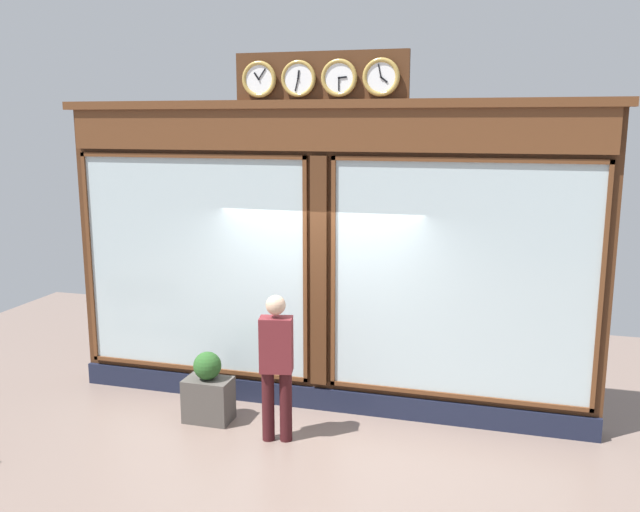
{
  "coord_description": "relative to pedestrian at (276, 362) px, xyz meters",
  "views": [
    {
      "loc": [
        -2.17,
        7.67,
        3.54
      ],
      "look_at": [
        0.0,
        0.0,
        1.96
      ],
      "focal_mm": 37.98,
      "sensor_mm": 36.0,
      "label": 1
    }
  ],
  "objects": [
    {
      "name": "planter_shrub",
      "position": [
        0.96,
        -0.26,
        -0.24
      ],
      "size": [
        0.33,
        0.33,
        0.33
      ],
      "primitive_type": "sphere",
      "color": "#285623",
      "rests_on": "planter_box"
    },
    {
      "name": "shop_facade",
      "position": [
        -0.23,
        -1.08,
        0.99
      ],
      "size": [
        6.72,
        0.42,
        4.33
      ],
      "color": "#4C2B16",
      "rests_on": "ground_plane"
    },
    {
      "name": "pedestrian",
      "position": [
        0.0,
        0.0,
        0.0
      ],
      "size": [
        0.4,
        0.29,
        1.69
      ],
      "color": "#3A1316",
      "rests_on": "ground_plane"
    },
    {
      "name": "planter_box",
      "position": [
        0.96,
        -0.26,
        -0.67
      ],
      "size": [
        0.56,
        0.36,
        0.53
      ],
      "primitive_type": "cube",
      "color": "#4C4742",
      "rests_on": "ground_plane"
    }
  ]
}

